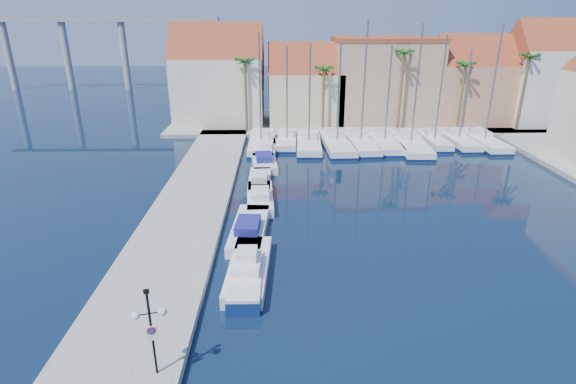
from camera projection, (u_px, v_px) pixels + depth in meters
The scene contains 33 objects.
ground at pixel (318, 358), 20.68m from camera, with size 260.00×260.00×0.00m, color black.
quay_west at pixel (181, 226), 32.99m from camera, with size 6.00×77.00×0.50m, color gray.
shore_north at pixel (360, 122), 65.43m from camera, with size 54.00×16.00×0.50m, color gray.
lamp_post at pixel (150, 320), 18.14m from camera, with size 1.39×0.62×4.18m.
fishing_boat at pixel (246, 277), 25.89m from camera, with size 1.83×5.40×1.89m.
motorboat_west_0 at pixel (249, 269), 27.00m from camera, with size 2.66×7.27×1.40m.
motorboat_west_1 at pixel (249, 229), 32.04m from camera, with size 2.76×7.36×1.40m.
motorboat_west_2 at pixel (260, 198), 37.53m from camera, with size 2.39×6.63×1.40m.
motorboat_west_3 at pixel (260, 181), 41.29m from camera, with size 2.04×6.23×1.40m.
motorboat_west_4 at pixel (264, 160), 47.17m from camera, with size 3.07×7.56×1.40m.
motorboat_west_5 at pixel (266, 149), 51.25m from camera, with size 2.80×7.52×1.40m.
motorboat_west_6 at pixel (268, 140), 55.03m from camera, with size 2.13×6.08×1.40m.
sailboat_0 at pixel (261, 142), 53.95m from camera, with size 2.87×10.82×13.02m.
sailboat_1 at pixel (287, 140), 54.79m from camera, with size 2.71×8.76×11.50m.
sailboat_2 at pixel (309, 142), 53.68m from camera, with size 3.25×10.68×11.89m.
sailboat_3 at pixel (336, 142), 53.90m from camera, with size 3.55×11.81×11.98m.
sailboat_4 at pixel (360, 141), 54.14m from camera, with size 3.36×11.33×14.35m.
sailboat_5 at pixel (383, 141), 54.42m from camera, with size 2.87×10.86×11.59m.
sailboat_6 at pixel (409, 143), 53.56m from camera, with size 3.70×12.03×13.99m.
sailboat_7 at pixel (433, 139), 54.76m from camera, with size 2.29×8.43×12.71m.
sailboat_8 at pixel (457, 139), 54.99m from camera, with size 2.84×9.50×11.25m.
sailboat_9 at pixel (482, 140), 54.71m from camera, with size 3.05×10.48×13.95m.
building_0 at pixel (219, 79), 61.84m from camera, with size 12.30×9.00×13.50m.
building_1 at pixel (306, 88), 62.50m from camera, with size 10.30×8.00×11.00m.
building_2 at pixel (383, 80), 63.28m from camera, with size 14.20×10.20×11.50m.
building_3 at pixel (470, 84), 62.71m from camera, with size 10.30×8.00×12.00m.
building_4 at pixel (539, 76), 61.54m from camera, with size 8.30×8.00×14.00m.
palm_0 at pixel (245, 64), 56.32m from camera, with size 2.60×2.60×10.15m.
palm_1 at pixel (324, 71), 56.85m from camera, with size 2.60×2.60×9.15m.
palm_2 at pixel (404, 56), 56.34m from camera, with size 2.60×2.60×11.15m.
palm_3 at pixel (465, 67), 57.00m from camera, with size 2.60×2.60×9.65m.
palm_4 at pixel (529, 59), 56.80m from camera, with size 2.60×2.60×10.65m.
viaduct at pixel (98, 39), 92.52m from camera, with size 48.00×2.20×14.45m.
Camera 1 is at (-1.70, -16.41, 14.69)m, focal length 28.00 mm.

